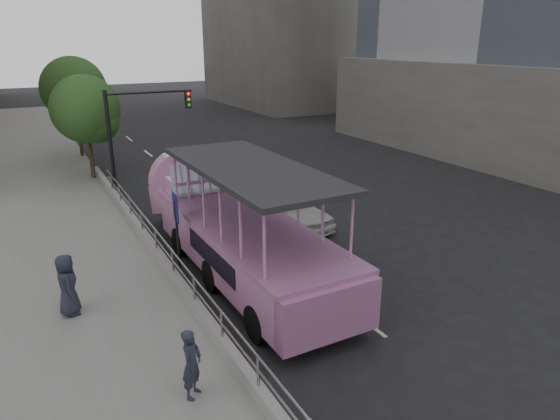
# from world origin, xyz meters

# --- Properties ---
(ground) EXTENTS (160.00, 160.00, 0.00)m
(ground) POSITION_xyz_m (0.00, 0.00, 0.00)
(ground) COLOR black
(sidewalk) EXTENTS (5.50, 80.00, 0.30)m
(sidewalk) POSITION_xyz_m (-5.75, 10.00, 0.15)
(sidewalk) COLOR gray
(sidewalk) RESTS_ON ground
(kerb_wall) EXTENTS (0.24, 30.00, 0.36)m
(kerb_wall) POSITION_xyz_m (-3.12, 2.00, 0.48)
(kerb_wall) COLOR #A5A5A0
(kerb_wall) RESTS_ON sidewalk
(guardrail) EXTENTS (0.07, 22.00, 0.71)m
(guardrail) POSITION_xyz_m (-3.12, 2.00, 1.14)
(guardrail) COLOR #9C9CA0
(guardrail) RESTS_ON kerb_wall
(duck_boat) EXTENTS (3.07, 11.66, 3.86)m
(duck_boat) POSITION_xyz_m (-0.83, 2.82, 1.43)
(duck_boat) COLOR black
(duck_boat) RESTS_ON ground
(car) EXTENTS (2.41, 4.71, 1.54)m
(car) POSITION_xyz_m (2.75, 5.37, 0.77)
(car) COLOR silver
(car) RESTS_ON ground
(pedestrian_near) EXTENTS (0.66, 0.67, 1.56)m
(pedestrian_near) POSITION_xyz_m (-4.27, -3.25, 1.08)
(pedestrian_near) COLOR #272A39
(pedestrian_near) RESTS_ON sidewalk
(pedestrian_far) EXTENTS (0.55, 0.85, 1.73)m
(pedestrian_far) POSITION_xyz_m (-6.15, 1.49, 1.16)
(pedestrian_far) COLOR #272A39
(pedestrian_far) RESTS_ON sidewalk
(parking_sign) EXTENTS (0.08, 0.63, 2.81)m
(parking_sign) POSITION_xyz_m (-2.65, 3.00, 1.76)
(parking_sign) COLOR black
(parking_sign) RESTS_ON ground
(traffic_signal) EXTENTS (4.20, 0.32, 5.20)m
(traffic_signal) POSITION_xyz_m (-1.70, 12.50, 3.50)
(traffic_signal) COLOR black
(traffic_signal) RESTS_ON ground
(street_tree_near) EXTENTS (3.52, 3.52, 5.72)m
(street_tree_near) POSITION_xyz_m (-3.30, 15.93, 3.82)
(street_tree_near) COLOR #3B281B
(street_tree_near) RESTS_ON ground
(street_tree_far) EXTENTS (3.97, 3.97, 6.45)m
(street_tree_far) POSITION_xyz_m (-3.10, 21.93, 4.31)
(street_tree_far) COLOR #3B281B
(street_tree_far) RESTS_ON ground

